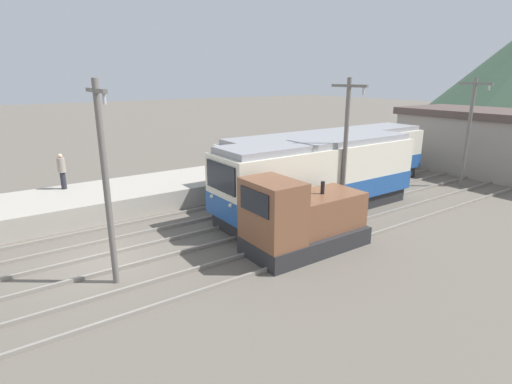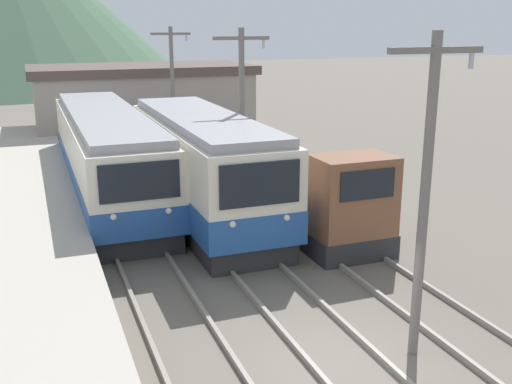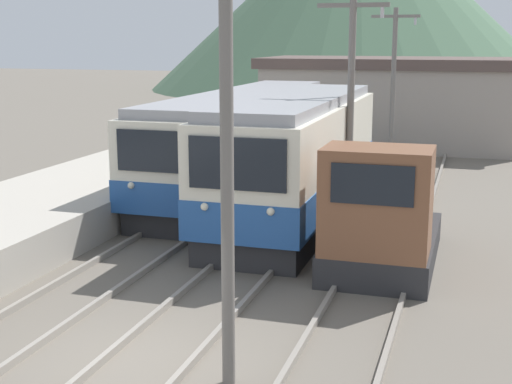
{
  "view_description": "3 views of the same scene",
  "coord_description": "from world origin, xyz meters",
  "px_view_note": "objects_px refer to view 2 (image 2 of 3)",
  "views": [
    {
      "loc": [
        14.01,
        -3.17,
        6.51
      ],
      "look_at": [
        -0.65,
        7.02,
        1.34
      ],
      "focal_mm": 28.0,
      "sensor_mm": 36.0,
      "label": 1
    },
    {
      "loc": [
        -5.28,
        -9.38,
        6.58
      ],
      "look_at": [
        0.7,
        6.29,
        1.87
      ],
      "focal_mm": 42.0,
      "sensor_mm": 36.0,
      "label": 2
    },
    {
      "loc": [
        5.1,
        -9.8,
        5.23
      ],
      "look_at": [
        0.43,
        5.33,
        1.81
      ],
      "focal_mm": 50.0,
      "sensor_mm": 36.0,
      "label": 3
    }
  ],
  "objects_px": {
    "catenary_mast_far": "(173,86)",
    "commuter_train_center": "(203,170)",
    "catenary_mast_mid": "(242,114)",
    "shunting_locomotive": "(329,204)",
    "catenary_mast_near": "(426,188)",
    "commuter_train_left": "(107,158)"
  },
  "relations": [
    {
      "from": "shunting_locomotive",
      "to": "catenary_mast_mid",
      "type": "distance_m",
      "value": 4.74
    },
    {
      "from": "catenary_mast_near",
      "to": "commuter_train_left",
      "type": "bearing_deg",
      "value": 107.2
    },
    {
      "from": "commuter_train_center",
      "to": "shunting_locomotive",
      "type": "distance_m",
      "value": 4.77
    },
    {
      "from": "catenary_mast_near",
      "to": "catenary_mast_mid",
      "type": "bearing_deg",
      "value": 90.0
    },
    {
      "from": "commuter_train_left",
      "to": "catenary_mast_far",
      "type": "height_order",
      "value": "catenary_mast_far"
    },
    {
      "from": "shunting_locomotive",
      "to": "catenary_mast_far",
      "type": "xyz_separation_m",
      "value": [
        -1.49,
        14.35,
        2.35
      ]
    },
    {
      "from": "catenary_mast_near",
      "to": "catenary_mast_far",
      "type": "distance_m",
      "value": 21.01
    },
    {
      "from": "commuter_train_center",
      "to": "shunting_locomotive",
      "type": "xyz_separation_m",
      "value": [
        3.0,
        -3.68,
        -0.48
      ]
    },
    {
      "from": "shunting_locomotive",
      "to": "catenary_mast_mid",
      "type": "relative_size",
      "value": 0.76
    },
    {
      "from": "catenary_mast_far",
      "to": "shunting_locomotive",
      "type": "bearing_deg",
      "value": -84.06
    },
    {
      "from": "commuter_train_center",
      "to": "catenary_mast_far",
      "type": "distance_m",
      "value": 10.93
    },
    {
      "from": "shunting_locomotive",
      "to": "catenary_mast_far",
      "type": "relative_size",
      "value": 0.76
    },
    {
      "from": "commuter_train_left",
      "to": "shunting_locomotive",
      "type": "relative_size",
      "value": 2.9
    },
    {
      "from": "catenary_mast_near",
      "to": "catenary_mast_mid",
      "type": "height_order",
      "value": "same"
    },
    {
      "from": "shunting_locomotive",
      "to": "catenary_mast_near",
      "type": "distance_m",
      "value": 7.22
    },
    {
      "from": "shunting_locomotive",
      "to": "catenary_mast_far",
      "type": "height_order",
      "value": "catenary_mast_far"
    },
    {
      "from": "commuter_train_center",
      "to": "commuter_train_left",
      "type": "bearing_deg",
      "value": 128.09
    },
    {
      "from": "catenary_mast_far",
      "to": "catenary_mast_mid",
      "type": "bearing_deg",
      "value": -90.0
    },
    {
      "from": "catenary_mast_mid",
      "to": "catenary_mast_near",
      "type": "bearing_deg",
      "value": -90.0
    },
    {
      "from": "catenary_mast_near",
      "to": "commuter_train_center",
      "type": "bearing_deg",
      "value": 98.29
    },
    {
      "from": "catenary_mast_far",
      "to": "commuter_train_center",
      "type": "bearing_deg",
      "value": -98.05
    },
    {
      "from": "commuter_train_center",
      "to": "catenary_mast_near",
      "type": "relative_size",
      "value": 1.7
    }
  ]
}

